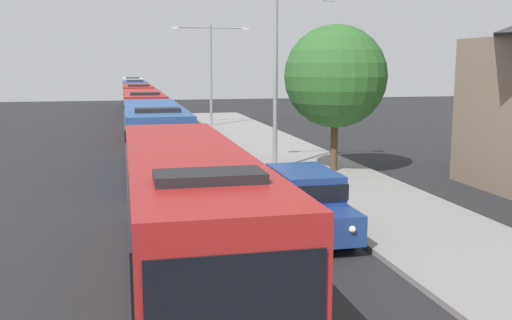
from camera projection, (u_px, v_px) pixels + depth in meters
name	position (u px, v px, depth m)	size (l,w,h in m)	color
bus_lead	(188.00, 212.00, 12.91)	(2.58, 11.62, 3.21)	maroon
bus_second_in_line	(154.00, 136.00, 26.36)	(2.58, 11.30, 3.21)	#284C8C
bus_middle	(144.00, 113.00, 39.18)	(2.58, 11.88, 3.21)	maroon
bus_fourth_in_line	(138.00, 100.00, 52.91)	(2.58, 11.68, 3.21)	maroon
bus_rear	(135.00, 93.00, 66.34)	(2.58, 11.63, 3.21)	#284C8C
bus_tail_end	(133.00, 88.00, 79.65)	(2.58, 10.79, 3.21)	silver
white_suv	(305.00, 200.00, 16.90)	(1.86, 4.73, 1.90)	navy
streetlamp_mid	(275.00, 62.00, 26.21)	(5.53, 0.28, 7.91)	gray
streetlamp_far	(211.00, 64.00, 45.39)	(6.03, 0.28, 7.71)	gray
roadside_tree	(336.00, 77.00, 25.92)	(4.55, 4.55, 6.49)	#4C3823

